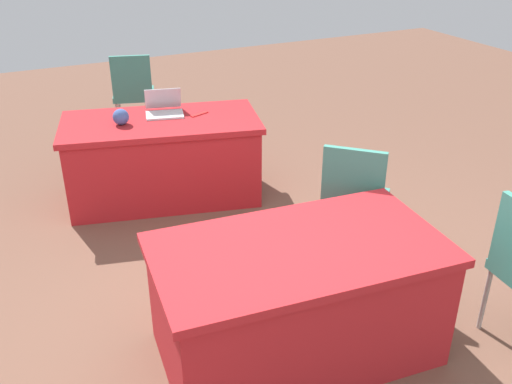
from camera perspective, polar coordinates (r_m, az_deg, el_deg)
ground_plane at (r=3.59m, az=1.90°, el=-14.56°), size 14.40×14.40×0.00m
table_foreground at (r=5.07m, az=-9.27°, el=3.31°), size 1.81×1.18×0.73m
table_mid_left at (r=3.30m, az=4.17°, el=-10.72°), size 1.67×1.02×0.73m
chair_near_front at (r=4.03m, az=9.81°, el=-0.42°), size 0.62×0.62×0.95m
chair_tucked_right at (r=6.48m, az=-12.21°, el=9.98°), size 0.54×0.54×0.94m
laptop_silver at (r=5.06m, az=-9.19°, el=8.16°), size 0.38×0.36×0.21m
yarn_ball at (r=4.87m, az=-13.40°, el=7.34°), size 0.13×0.13×0.13m
scissors_red at (r=5.02m, az=-5.70°, el=7.77°), size 0.18×0.10×0.01m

